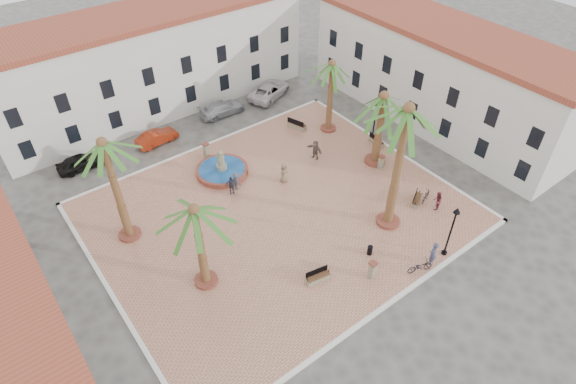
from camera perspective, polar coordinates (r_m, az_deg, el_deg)
name	(u,v)px	position (r m, az deg, el deg)	size (l,w,h in m)	color
ground	(278,213)	(36.65, -1.24, -2.51)	(120.00, 120.00, 0.00)	#56544F
plaza	(278,212)	(36.60, -1.25, -2.43)	(26.00, 22.00, 0.15)	tan
kerb_n	(205,146)	(44.01, -9.81, 5.44)	(26.30, 0.30, 0.16)	silver
kerb_s	(382,309)	(31.36, 11.10, -13.40)	(26.30, 0.30, 0.16)	silver
kerb_e	(396,151)	(43.73, 12.65, 4.73)	(0.30, 22.30, 0.16)	silver
kerb_w	(113,297)	(33.24, -20.00, -11.63)	(0.30, 22.30, 0.16)	silver
building_north	(152,61)	(48.91, -15.84, 14.68)	(30.40, 7.40, 9.50)	silver
building_east	(439,74)	(47.41, 17.51, 13.14)	(7.40, 26.40, 9.00)	silver
fountain	(222,170)	(40.33, -7.84, 2.63)	(4.34, 4.34, 2.24)	brown
palm_nw	(105,154)	(32.07, -20.84, 4.22)	(5.15, 5.15, 8.48)	brown
palm_sw	(196,219)	(28.36, -10.89, -3.22)	(5.04, 5.04, 6.77)	brown
palm_s	(406,122)	(31.15, 13.86, 8.06)	(5.65, 5.65, 10.13)	brown
palm_e	(383,106)	(39.00, 11.16, 10.00)	(5.78, 5.78, 6.77)	brown
palm_ne	(332,72)	(42.70, 5.21, 14.03)	(4.66, 4.66, 6.94)	brown
bench_s	(318,277)	(31.94, 3.55, -10.08)	(1.77, 0.82, 0.90)	gray
bench_se	(417,200)	(38.48, 14.99, -0.92)	(1.65, 1.20, 0.85)	gray
bench_e	(376,141)	(44.09, 10.43, 5.94)	(0.73, 1.74, 0.89)	gray
bench_ne	(297,125)	(45.49, 1.04, 7.91)	(1.14, 1.96, 0.99)	gray
lamppost_s	(453,223)	(33.28, 19.00, -3.54)	(0.47, 0.47, 4.30)	black
lamppost_e	(375,114)	(43.04, 10.33, 9.05)	(0.45, 0.45, 4.11)	black
bollard_se	(372,269)	(32.19, 9.97, -9.03)	(0.54, 0.54, 1.37)	gray
bollard_n	(206,150)	(42.07, -9.67, 4.93)	(0.58, 0.58, 1.39)	gray
bollard_e	(381,162)	(40.92, 10.98, 3.48)	(0.50, 0.50, 1.28)	gray
litter_bin	(370,250)	(33.77, 9.68, -6.81)	(0.37, 0.37, 0.72)	black
cyclist_a	(433,253)	(33.71, 16.81, -6.98)	(0.70, 0.46, 1.92)	#353955
bicycle_a	(420,266)	(33.36, 15.37, -8.50)	(0.62, 1.79, 0.94)	black
cyclist_b	(437,201)	(37.96, 17.26, -1.01)	(0.78, 0.61, 1.60)	maroon
bicycle_b	(426,196)	(38.70, 16.05, -0.46)	(0.42, 1.50, 0.90)	black
pedestrian_fountain_a	(284,173)	(38.73, -0.51, 2.30)	(0.86, 0.56, 1.75)	#776448
pedestrian_fountain_b	(231,185)	(37.92, -6.76, 0.84)	(0.94, 0.39, 1.60)	#313B55
pedestrian_north	(236,181)	(38.29, -6.12, 1.30)	(1.00, 0.57, 1.55)	#434348
pedestrian_east	(315,150)	(41.31, 3.26, 5.04)	(1.64, 0.52, 1.77)	brown
car_black	(81,162)	(44.04, -23.34, 3.29)	(1.59, 3.94, 1.34)	black
car_red	(157,137)	(45.05, -15.27, 6.28)	(1.33, 3.83, 1.26)	maroon
car_silver	(222,108)	(48.05, -7.84, 9.80)	(1.88, 4.61, 1.34)	#B0B0B9
car_white	(269,90)	(50.59, -2.21, 11.95)	(2.43, 5.28, 1.47)	silver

